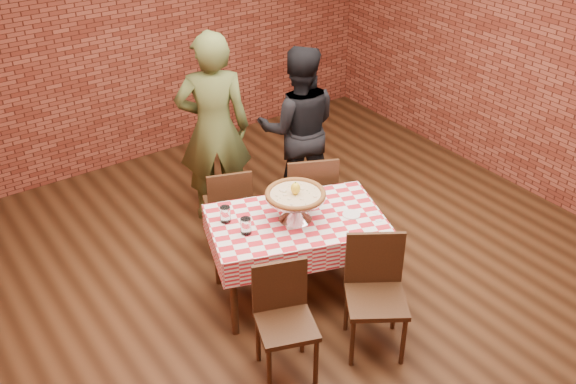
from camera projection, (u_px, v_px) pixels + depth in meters
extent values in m
plane|color=black|center=(319.00, 282.00, 5.74)|extent=(6.00, 6.00, 0.00)
plane|color=maroon|center=(151.00, 30.00, 7.08)|extent=(5.50, 0.00, 5.50)
cube|color=#3B2311|center=(296.00, 258.00, 5.42)|extent=(1.53, 1.20, 0.75)
cylinder|color=beige|center=(295.00, 195.00, 5.11)|extent=(0.62, 0.62, 0.03)
ellipsoid|color=yellow|center=(295.00, 188.00, 5.08)|extent=(0.10, 0.10, 0.10)
cylinder|color=white|center=(246.00, 226.00, 5.02)|extent=(0.10, 0.10, 0.13)
cylinder|color=white|center=(225.00, 214.00, 5.16)|extent=(0.10, 0.10, 0.13)
cylinder|color=white|center=(351.00, 215.00, 5.26)|extent=(0.18, 0.18, 0.01)
cube|color=white|center=(379.00, 221.00, 5.20)|extent=(0.06, 0.05, 0.00)
cube|color=white|center=(376.00, 213.00, 5.29)|extent=(0.06, 0.06, 0.00)
cube|color=silver|center=(296.00, 190.00, 5.45)|extent=(0.12, 0.10, 0.16)
imported|color=#475228|center=(214.00, 129.00, 6.17)|extent=(0.82, 0.71, 1.89)
imported|color=black|center=(298.00, 129.00, 6.43)|extent=(1.02, 0.96, 1.66)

